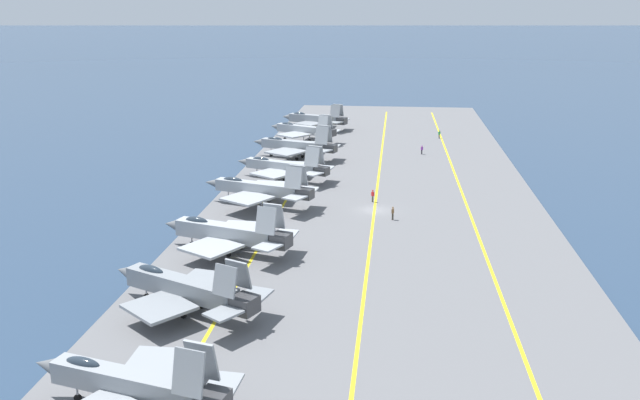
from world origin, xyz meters
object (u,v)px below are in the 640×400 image
at_px(parked_jet_fourth, 260,189).
at_px(parked_jet_fifth, 284,166).
at_px(crew_brown_vest, 393,213).
at_px(parked_jet_nearest, 131,384).
at_px(crew_purple_vest, 422,149).
at_px(parked_jet_eighth, 315,119).
at_px(crew_red_vest, 373,195).
at_px(parked_jet_sixth, 296,145).
at_px(parked_jet_second, 184,288).
at_px(parked_jet_third, 227,233).
at_px(parked_jet_seventh, 303,130).
at_px(crew_green_vest, 439,134).

height_order(parked_jet_fourth, parked_jet_fifth, parked_jet_fourth).
bearing_deg(crew_brown_vest, parked_jet_nearest, 159.61).
bearing_deg(crew_purple_vest, parked_jet_eighth, 43.33).
bearing_deg(crew_red_vest, parked_jet_sixth, 29.30).
height_order(parked_jet_fifth, crew_brown_vest, parked_jet_fifth).
relative_size(parked_jet_nearest, crew_red_vest, 8.62).
distance_m(parked_jet_fifth, parked_jet_sixth, 16.12).
bearing_deg(crew_red_vest, parked_jet_second, 157.51).
relative_size(parked_jet_sixth, crew_purple_vest, 9.93).
distance_m(parked_jet_nearest, crew_brown_vest, 49.91).
relative_size(parked_jet_third, parked_jet_fourth, 0.97).
height_order(parked_jet_seventh, crew_brown_vest, parked_jet_seventh).
height_order(parked_jet_second, parked_jet_fifth, parked_jet_fifth).
relative_size(parked_jet_sixth, crew_red_vest, 9.43).
bearing_deg(crew_green_vest, crew_red_vest, 166.31).
relative_size(crew_green_vest, crew_red_vest, 0.99).
bearing_deg(parked_jet_third, crew_purple_vest, -22.91).
distance_m(parked_jet_second, crew_purple_vest, 76.15).
height_order(parked_jet_fourth, parked_jet_seventh, parked_jet_fourth).
height_order(parked_jet_eighth, crew_purple_vest, parked_jet_eighth).
height_order(parked_jet_second, parked_jet_seventh, parked_jet_seventh).
bearing_deg(parked_jet_eighth, crew_purple_vest, -136.67).
bearing_deg(parked_jet_seventh, parked_jet_second, -179.97).
distance_m(parked_jet_fourth, parked_jet_seventh, 47.00).
bearing_deg(parked_jet_sixth, parked_jet_nearest, -179.42).
distance_m(parked_jet_fourth, crew_green_vest, 61.40).
bearing_deg(parked_jet_second, parked_jet_fourth, -0.34).
distance_m(parked_jet_nearest, parked_jet_fifth, 66.08).
height_order(parked_jet_nearest, crew_purple_vest, parked_jet_nearest).
bearing_deg(parked_jet_seventh, parked_jet_third, -179.88).
relative_size(parked_jet_fifth, crew_brown_vest, 9.26).
xyz_separation_m(parked_jet_nearest, crew_purple_vest, (88.85, -22.51, -1.52)).
relative_size(parked_jet_third, parked_jet_eighth, 1.02).
relative_size(parked_jet_nearest, parked_jet_fifth, 0.92).
distance_m(parked_jet_second, parked_jet_seventh, 81.22).
bearing_deg(parked_jet_fifth, parked_jet_eighth, 0.80).
bearing_deg(parked_jet_third, parked_jet_fifth, -1.68).
bearing_deg(crew_green_vest, parked_jet_third, 158.98).
bearing_deg(crew_red_vest, parked_jet_seventh, 20.42).
distance_m(parked_jet_sixth, crew_purple_vest, 24.33).
xyz_separation_m(parked_jet_nearest, parked_jet_seventh, (97.81, 1.51, 0.20)).
distance_m(parked_jet_second, parked_jet_third, 15.77).
relative_size(parked_jet_eighth, crew_brown_vest, 8.89).
bearing_deg(parked_jet_fifth, parked_jet_sixth, 1.62).
relative_size(parked_jet_seventh, crew_green_vest, 8.74).
distance_m(parked_jet_nearest, parked_jet_fourth, 50.83).
height_order(parked_jet_sixth, parked_jet_eighth, parked_jet_sixth).
xyz_separation_m(parked_jet_nearest, crew_brown_vest, (46.77, -17.39, -1.46)).
height_order(parked_jet_second, parked_jet_fourth, parked_jet_fourth).
height_order(parked_jet_sixth, crew_red_vest, parked_jet_sixth).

